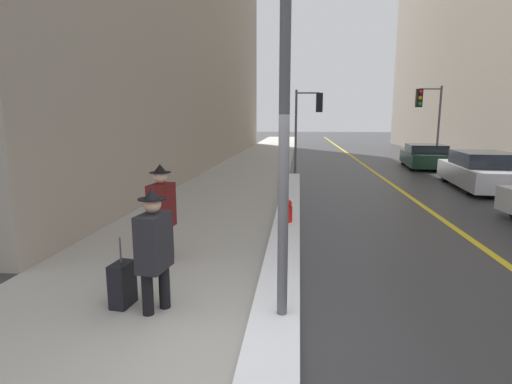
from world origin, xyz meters
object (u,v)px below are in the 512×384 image
object	(u,v)px
traffic_light_near	(310,113)
pedestrian_trailing	(154,246)
parked_car_silver	(481,171)
rolling_suitcase	(123,285)
lamp_post	(285,88)
pedestrian_with_shoulder_bag	(162,209)
fire_hydrant	(288,215)
parked_car_dark_green	(425,156)
traffic_light_far	(427,109)

from	to	relation	value
traffic_light_near	pedestrian_trailing	distance (m)	15.33
pedestrian_trailing	parked_car_silver	bearing A→B (deg)	148.68
traffic_light_near	rolling_suitcase	xyz separation A→B (m)	(-2.78, -14.93, -2.48)
pedestrian_trailing	parked_car_silver	xyz separation A→B (m)	(8.32, 10.38, -0.26)
lamp_post	pedestrian_with_shoulder_bag	distance (m)	3.53
traffic_light_near	fire_hydrant	size ratio (longest dim) A/B	5.50
pedestrian_with_shoulder_bag	parked_car_dark_green	size ratio (longest dim) A/B	0.39
traffic_light_near	pedestrian_with_shoulder_bag	world-z (taller)	traffic_light_near
pedestrian_with_shoulder_bag	fire_hydrant	world-z (taller)	pedestrian_with_shoulder_bag
rolling_suitcase	parked_car_dark_green	bearing A→B (deg)	159.70
lamp_post	fire_hydrant	xyz separation A→B (m)	(-0.06, 4.31, -2.43)
lamp_post	fire_hydrant	world-z (taller)	lamp_post
lamp_post	traffic_light_near	world-z (taller)	lamp_post
traffic_light_far	parked_car_dark_green	bearing A→B (deg)	-141.43
lamp_post	pedestrian_trailing	distance (m)	2.50
pedestrian_trailing	rolling_suitcase	bearing A→B (deg)	-94.28
traffic_light_near	pedestrian_trailing	size ratio (longest dim) A/B	2.38
parked_car_silver	fire_hydrant	size ratio (longest dim) A/B	6.94
traffic_light_far	pedestrian_with_shoulder_bag	bearing A→B (deg)	52.45
traffic_light_far	rolling_suitcase	size ratio (longest dim) A/B	4.34
lamp_post	parked_car_dark_green	bearing A→B (deg)	68.68
parked_car_silver	lamp_post	bearing A→B (deg)	152.58
lamp_post	parked_car_silver	xyz separation A→B (m)	(6.70, 10.61, -2.15)
parked_car_dark_green	fire_hydrant	distance (m)	14.39
parked_car_dark_green	rolling_suitcase	size ratio (longest dim) A/B	4.62
pedestrian_trailing	traffic_light_far	bearing A→B (deg)	161.31
pedestrian_trailing	rolling_suitcase	size ratio (longest dim) A/B	1.70
pedestrian_trailing	pedestrian_with_shoulder_bag	xyz separation A→B (m)	(-0.54, 1.86, 0.04)
pedestrian_trailing	parked_car_silver	distance (m)	13.30
pedestrian_with_shoulder_bag	parked_car_silver	bearing A→B (deg)	141.28
traffic_light_near	parked_car_dark_green	distance (m)	6.62
traffic_light_far	parked_car_silver	bearing A→B (deg)	84.12
fire_hydrant	rolling_suitcase	bearing A→B (deg)	-117.39
pedestrian_with_shoulder_bag	fire_hydrant	distance (m)	3.11
lamp_post	pedestrian_trailing	bearing A→B (deg)	171.69
pedestrian_trailing	fire_hydrant	distance (m)	4.40
fire_hydrant	pedestrian_with_shoulder_bag	bearing A→B (deg)	-133.50
parked_car_dark_green	pedestrian_trailing	bearing A→B (deg)	159.50
traffic_light_far	lamp_post	bearing A→B (deg)	61.71
lamp_post	pedestrian_trailing	xyz separation A→B (m)	(-1.62, 0.24, -1.89)
lamp_post	fire_hydrant	size ratio (longest dim) A/B	6.58
traffic_light_far	parked_car_silver	size ratio (longest dim) A/B	0.85
pedestrian_trailing	pedestrian_with_shoulder_bag	distance (m)	1.94
pedestrian_trailing	fire_hydrant	size ratio (longest dim) A/B	2.31
traffic_light_far	pedestrian_with_shoulder_bag	xyz separation A→B (m)	(-8.72, -14.85, -2.05)
traffic_light_near	pedestrian_with_shoulder_bag	bearing A→B (deg)	-106.52
pedestrian_with_shoulder_bag	parked_car_dark_green	distance (m)	17.35
parked_car_dark_green	rolling_suitcase	world-z (taller)	parked_car_dark_green
pedestrian_trailing	parked_car_dark_green	bearing A→B (deg)	161.19
traffic_light_near	parked_car_silver	xyz separation A→B (m)	(6.04, -4.66, -2.16)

